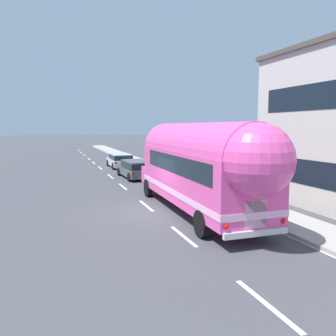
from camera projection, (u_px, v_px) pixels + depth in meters
ground_plane at (155, 213)px, 15.53m from camera, size 300.00×300.00×0.00m
lane_markings at (139, 174)px, 28.41m from camera, size 3.74×80.00×0.01m
sidewalk_slab at (175, 176)px, 26.45m from camera, size 2.27×90.00×0.15m
painted_bus at (201, 164)px, 14.76m from camera, size 2.76×12.03×4.12m
car_lead at (136, 168)px, 25.78m from camera, size 2.10×4.71×1.37m
car_second at (120, 160)px, 32.40m from camera, size 1.99×4.50×1.37m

